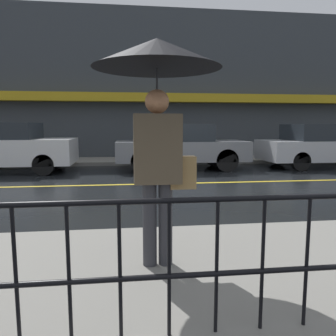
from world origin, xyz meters
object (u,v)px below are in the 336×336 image
at_px(car_grey, 180,146).
at_px(car_silver, 326,146).
at_px(pedestrian, 157,82).
at_px(car_white, 7,147).

relative_size(car_grey, car_silver, 0.93).
bearing_deg(car_grey, car_silver, 0.00).
height_order(pedestrian, car_grey, pedestrian).
bearing_deg(car_white, car_grey, -0.00).
distance_m(car_white, car_silver, 10.62).
height_order(car_grey, car_silver, car_silver).
distance_m(car_grey, car_silver, 5.18).
bearing_deg(pedestrian, car_grey, 79.37).
height_order(car_white, car_grey, car_white).
relative_size(car_white, car_grey, 0.93).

